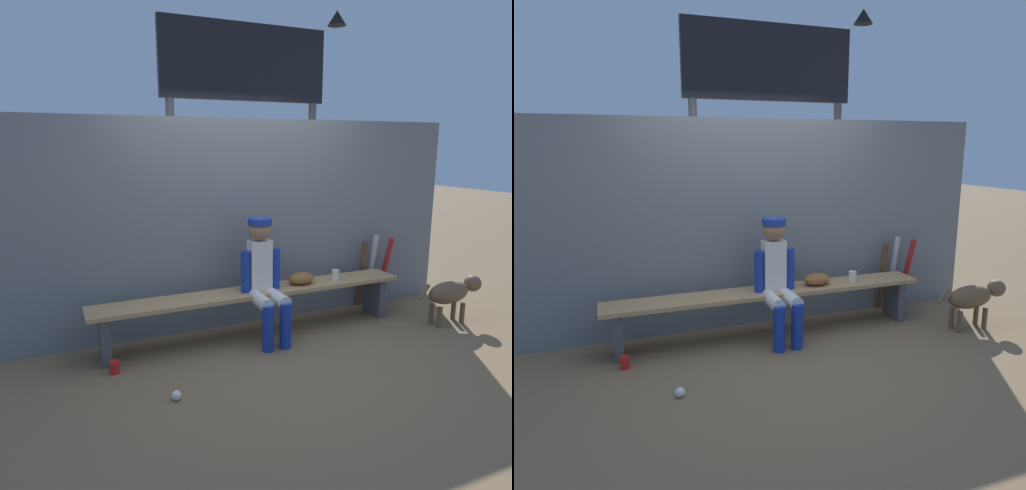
% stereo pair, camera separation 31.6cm
% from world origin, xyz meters
% --- Properties ---
extents(ground_plane, '(30.00, 30.00, 0.00)m').
position_xyz_m(ground_plane, '(0.00, 0.00, 0.00)').
color(ground_plane, brown).
extents(chainlink_fence, '(5.10, 0.03, 2.12)m').
position_xyz_m(chainlink_fence, '(0.00, 0.37, 1.06)').
color(chainlink_fence, slate).
rests_on(chainlink_fence, ground_plane).
extents(dugout_bench, '(3.19, 0.36, 0.47)m').
position_xyz_m(dugout_bench, '(0.00, 0.00, 0.38)').
color(dugout_bench, tan).
rests_on(dugout_bench, ground_plane).
extents(player_seated, '(0.41, 0.55, 1.18)m').
position_xyz_m(player_seated, '(0.04, -0.11, 0.65)').
color(player_seated, silver).
rests_on(player_seated, ground_plane).
extents(baseball_glove, '(0.28, 0.20, 0.12)m').
position_xyz_m(baseball_glove, '(0.50, 0.00, 0.53)').
color(baseball_glove, brown).
rests_on(baseball_glove, dugout_bench).
extents(bat_wood_dark, '(0.10, 0.21, 0.80)m').
position_xyz_m(bat_wood_dark, '(1.46, 0.27, 0.40)').
color(bat_wood_dark, brown).
rests_on(bat_wood_dark, ground_plane).
extents(bat_aluminum_silver, '(0.10, 0.20, 0.85)m').
position_xyz_m(bat_aluminum_silver, '(1.59, 0.28, 0.43)').
color(bat_aluminum_silver, '#B7B7BC').
rests_on(bat_aluminum_silver, ground_plane).
extents(bat_aluminum_red, '(0.10, 0.26, 0.83)m').
position_xyz_m(bat_aluminum_red, '(1.76, 0.24, 0.41)').
color(bat_aluminum_red, '#B22323').
rests_on(bat_aluminum_red, ground_plane).
extents(baseball, '(0.07, 0.07, 0.07)m').
position_xyz_m(baseball, '(-1.04, -0.87, 0.04)').
color(baseball, white).
rests_on(baseball, ground_plane).
extents(cup_on_ground, '(0.08, 0.08, 0.11)m').
position_xyz_m(cup_on_ground, '(-1.40, -0.25, 0.06)').
color(cup_on_ground, red).
rests_on(cup_on_ground, ground_plane).
extents(cup_on_bench, '(0.08, 0.08, 0.11)m').
position_xyz_m(cup_on_bench, '(0.90, -0.03, 0.53)').
color(cup_on_bench, silver).
rests_on(cup_on_bench, dugout_bench).
extents(scoreboard, '(2.42, 0.27, 3.53)m').
position_xyz_m(scoreboard, '(0.60, 1.52, 2.50)').
color(scoreboard, '#3F3F42').
rests_on(scoreboard, ground_plane).
extents(dog, '(0.84, 0.20, 0.49)m').
position_xyz_m(dog, '(2.04, -0.53, 0.34)').
color(dog, brown).
rests_on(dog, ground_plane).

